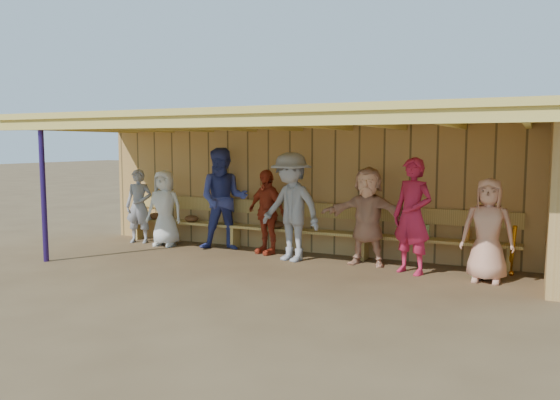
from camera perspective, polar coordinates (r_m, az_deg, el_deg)
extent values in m
plane|color=brown|center=(9.13, -0.94, -6.78)|extent=(90.00, 90.00, 0.00)
imported|color=gray|center=(11.40, -14.52, -0.62)|extent=(0.62, 0.50, 1.50)
imported|color=white|center=(10.95, -11.97, -0.83)|extent=(0.80, 0.60, 1.49)
imported|color=#364195|center=(10.34, -5.93, 0.10)|extent=(1.15, 1.04, 1.93)
imported|color=#AB341B|center=(9.93, -1.43, -1.24)|extent=(0.98, 0.67, 1.54)
imported|color=gray|center=(9.30, 1.17, -0.73)|extent=(1.34, 1.00, 1.86)
imported|color=#E0A27E|center=(9.10, 9.13, -1.68)|extent=(1.53, 0.55, 1.63)
imported|color=#B51D3E|center=(8.62, 13.67, -1.63)|extent=(0.77, 0.65, 1.80)
imported|color=tan|center=(8.44, 20.88, -2.96)|extent=(0.74, 0.48, 1.52)
cube|color=tan|center=(10.17, 2.40, 1.36)|extent=(8.60, 0.20, 2.40)
cube|color=tan|center=(8.48, 26.93, -0.16)|extent=(0.20, 1.62, 2.40)
cube|color=#DDC55A|center=(8.92, -0.97, 8.77)|extent=(8.80, 3.20, 0.10)
cube|color=#DDC55A|center=(7.60, -6.02, 8.27)|extent=(8.80, 0.10, 0.18)
cube|color=#DDC55A|center=(11.12, -18.96, 7.16)|extent=(0.08, 3.00, 0.16)
cube|color=#DDC55A|center=(10.49, -15.20, 7.37)|extent=(0.08, 3.00, 0.16)
cube|color=#DDC55A|center=(9.90, -10.97, 7.57)|extent=(0.08, 3.00, 0.16)
cube|color=#DDC55A|center=(9.37, -6.24, 7.74)|extent=(0.08, 3.00, 0.16)
cube|color=#DDC55A|center=(8.91, -0.97, 7.88)|extent=(0.08, 3.00, 0.16)
cube|color=#DDC55A|center=(8.54, 4.82, 7.94)|extent=(0.08, 3.00, 0.16)
cube|color=#DDC55A|center=(8.25, 11.07, 7.93)|extent=(0.08, 3.00, 0.16)
cube|color=#DDC55A|center=(8.07, 17.68, 7.81)|extent=(0.08, 3.00, 0.16)
cube|color=#DDC55A|center=(8.00, 24.50, 7.58)|extent=(0.08, 3.00, 0.16)
cylinder|color=navy|center=(10.04, -23.50, 0.82)|extent=(0.09, 0.09, 2.40)
cube|color=tan|center=(9.99, 1.74, -3.19)|extent=(7.60, 0.32, 0.05)
cube|color=tan|center=(10.09, 2.11, -0.96)|extent=(7.60, 0.04, 0.26)
cube|color=tan|center=(11.91, -14.38, -3.00)|extent=(0.06, 0.29, 0.40)
cube|color=tan|center=(10.60, -4.70, -3.91)|extent=(0.06, 0.29, 0.40)
cube|color=tan|center=(9.60, 8.85, -5.00)|extent=(0.06, 0.29, 0.40)
cube|color=tan|center=(9.23, 22.79, -5.82)|extent=(0.06, 0.29, 0.40)
cylinder|color=orange|center=(9.00, 23.11, -4.83)|extent=(0.13, 0.41, 0.80)
sphere|color=orange|center=(9.07, 23.02, -7.07)|extent=(0.08, 0.08, 0.08)
ellipsoid|color=#593319|center=(11.55, -12.89, -1.64)|extent=(0.30, 0.24, 0.14)
ellipsoid|color=#593319|center=(11.03, -9.22, -1.92)|extent=(0.30, 0.24, 0.14)
ellipsoid|color=#593319|center=(10.09, -0.38, -2.57)|extent=(0.30, 0.24, 0.14)
cylinder|color=#8DC562|center=(9.35, 15.13, -3.18)|extent=(0.07, 0.07, 0.22)
cylinder|color=orange|center=(9.26, 19.00, -3.38)|extent=(0.07, 0.07, 0.22)
cylinder|color=#72C562|center=(8.79, 19.61, -6.87)|extent=(0.07, 0.07, 0.22)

